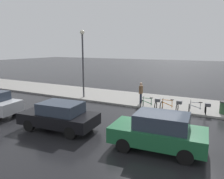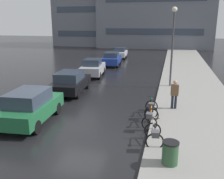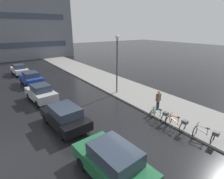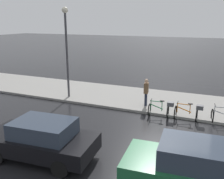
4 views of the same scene
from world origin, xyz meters
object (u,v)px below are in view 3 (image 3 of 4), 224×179
at_px(car_black, 65,116).
at_px(car_white, 19,69).
at_px(car_blue, 31,78).
at_px(bicycle_third, 160,115).
at_px(bicycle_nearest, 206,134).
at_px(bicycle_second, 177,123).
at_px(car_silver, 41,93).
at_px(streetlamp, 117,57).
at_px(car_green, 113,162).
at_px(pedestrian, 158,100).

bearing_deg(car_black, car_white, 90.48).
height_order(car_black, car_blue, car_blue).
bearing_deg(car_black, bicycle_third, -28.98).
relative_size(bicycle_nearest, bicycle_second, 1.00).
relative_size(car_black, car_silver, 1.10).
relative_size(bicycle_nearest, car_black, 0.32).
bearing_deg(car_silver, bicycle_third, -55.63).
relative_size(bicycle_nearest, car_blue, 0.34).
relative_size(bicycle_second, streetlamp, 0.24).
distance_m(car_white, streetlamp, 16.35).
relative_size(bicycle_nearest, streetlamp, 0.24).
relative_size(car_green, car_white, 1.06).
relative_size(bicycle_nearest, car_green, 0.33).
bearing_deg(bicycle_nearest, car_blue, 108.78).
relative_size(bicycle_third, car_white, 0.34).
distance_m(bicycle_nearest, car_green, 6.25).
xyz_separation_m(car_silver, pedestrian, (7.23, -7.69, 0.20)).
relative_size(bicycle_nearest, bicycle_third, 1.04).
distance_m(car_silver, car_white, 12.04).
relative_size(car_green, pedestrian, 2.38).
height_order(car_white, streetlamp, streetlamp).
height_order(car_black, streetlamp, streetlamp).
xyz_separation_m(car_blue, streetlamp, (6.61, -8.36, 2.99)).
xyz_separation_m(car_green, pedestrian, (6.92, 3.38, 0.16)).
bearing_deg(car_black, pedestrian, -16.42).
bearing_deg(car_silver, pedestrian, -46.76).
height_order(car_white, pedestrian, pedestrian).
xyz_separation_m(car_blue, car_white, (-0.33, 6.13, -0.04)).
bearing_deg(car_silver, car_blue, 86.76).
height_order(bicycle_nearest, car_green, car_green).
bearing_deg(car_blue, car_white, 93.12).
height_order(car_black, pedestrian, pedestrian).
bearing_deg(bicycle_second, car_black, 141.81).
bearing_deg(bicycle_second, bicycle_nearest, -80.09).
bearing_deg(bicycle_nearest, bicycle_second, 99.91).
bearing_deg(car_blue, car_silver, -93.24).
bearing_deg(car_white, bicycle_third, -73.81).
height_order(bicycle_third, car_blue, car_blue).
distance_m(bicycle_second, car_black, 7.64).
bearing_deg(streetlamp, car_blue, 128.34).
bearing_deg(streetlamp, bicycle_nearest, -92.87).
height_order(car_silver, pedestrian, pedestrian).
bearing_deg(bicycle_second, car_silver, 120.78).
distance_m(pedestrian, streetlamp, 5.94).
bearing_deg(car_green, pedestrian, 26.06).
xyz_separation_m(car_green, car_blue, (0.02, 16.99, -0.05)).
relative_size(car_blue, streetlamp, 0.69).
distance_m(bicycle_second, pedestrian, 2.89).
bearing_deg(car_black, car_silver, 91.51).
distance_m(bicycle_nearest, car_blue, 19.04).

